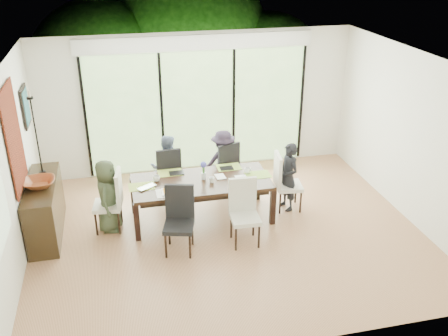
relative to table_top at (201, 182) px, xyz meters
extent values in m
cube|color=#935A3A|center=(0.32, -0.51, -0.67)|extent=(6.00, 5.00, 0.01)
cube|color=white|center=(0.32, -0.51, 2.04)|extent=(6.00, 5.00, 0.01)
cube|color=white|center=(0.32, 2.00, 0.69)|extent=(6.00, 0.02, 2.70)
cube|color=beige|center=(0.32, -3.02, 0.69)|extent=(6.00, 0.02, 2.70)
cube|color=beige|center=(-2.69, -0.51, 0.69)|extent=(0.02, 5.00, 2.70)
cube|color=beige|center=(3.33, -0.51, 0.69)|extent=(0.02, 5.00, 2.70)
cube|color=#598C3F|center=(0.32, 1.96, 0.54)|extent=(4.20, 0.02, 2.30)
cube|color=white|center=(0.32, 1.95, 1.84)|extent=(4.40, 0.06, 0.28)
cube|color=black|center=(-1.78, 1.95, 0.54)|extent=(0.05, 0.04, 2.30)
cube|color=black|center=(-0.38, 1.95, 0.54)|extent=(0.05, 0.04, 2.30)
cube|color=black|center=(1.02, 1.95, 0.54)|extent=(0.05, 0.04, 2.30)
cube|color=black|center=(2.42, 1.95, 0.54)|extent=(0.05, 0.04, 2.30)
cube|color=brown|center=(0.32, 2.89, -0.71)|extent=(6.00, 1.80, 0.10)
cube|color=brown|center=(0.32, 3.69, -0.11)|extent=(6.00, 0.08, 0.06)
sphere|color=#14380F|center=(-1.48, 4.69, 0.78)|extent=(3.20, 3.20, 3.20)
sphere|color=#14380F|center=(0.72, 5.29, 1.14)|extent=(4.00, 4.00, 4.00)
sphere|color=#14380F|center=(2.52, 4.49, 0.60)|extent=(2.80, 2.80, 2.80)
sphere|color=#14380F|center=(-0.28, 5.99, 0.96)|extent=(3.60, 3.60, 3.60)
cube|color=black|center=(0.00, 0.00, 0.00)|extent=(2.21, 1.01, 0.06)
cube|color=black|center=(0.00, 0.00, -0.08)|extent=(2.03, 0.83, 0.09)
cube|color=black|center=(-1.08, -0.43, -0.35)|extent=(0.08, 0.08, 0.64)
cube|color=black|center=(1.08, -0.43, -0.35)|extent=(0.08, 0.08, 0.64)
cube|color=black|center=(-1.08, 0.43, -0.35)|extent=(0.08, 0.08, 0.64)
cube|color=black|center=(1.08, 0.43, -0.35)|extent=(0.08, 0.08, 0.64)
imported|color=#3C4930|center=(-1.48, 0.00, -0.07)|extent=(0.48, 0.62, 1.19)
imported|color=black|center=(1.48, 0.00, -0.07)|extent=(0.48, 0.62, 1.19)
imported|color=slate|center=(-0.45, 0.83, -0.07)|extent=(0.59, 0.41, 1.19)
imported|color=#271E2D|center=(0.55, 0.83, -0.07)|extent=(0.56, 0.35, 1.19)
cube|color=olive|center=(-0.95, 0.00, 0.03)|extent=(0.41, 0.29, 0.01)
cube|color=#86AE3E|center=(0.95, 0.00, 0.03)|extent=(0.41, 0.29, 0.01)
cube|color=#8EA23A|center=(-0.45, 0.40, 0.03)|extent=(0.41, 0.29, 0.01)
cube|color=#91B641|center=(0.55, 0.40, 0.03)|extent=(0.41, 0.29, 0.01)
cube|color=white|center=(-0.55, -0.30, 0.03)|extent=(0.41, 0.29, 0.01)
cube|color=black|center=(-0.35, 0.35, 0.04)|extent=(0.24, 0.17, 0.01)
cube|color=black|center=(0.50, 0.35, 0.04)|extent=(0.22, 0.16, 0.01)
cube|color=white|center=(0.70, -0.05, 0.03)|extent=(0.28, 0.20, 0.00)
cube|color=white|center=(-0.55, -0.30, 0.04)|extent=(0.24, 0.24, 0.02)
cube|color=orange|center=(-0.55, -0.30, 0.06)|extent=(0.18, 0.18, 0.01)
cylinder|color=silver|center=(0.05, 0.05, 0.08)|extent=(0.07, 0.07, 0.11)
cylinder|color=#337226|center=(0.05, 0.05, 0.19)|extent=(0.04, 0.04, 0.15)
sphere|color=#4B4CBD|center=(0.05, 0.05, 0.29)|extent=(0.10, 0.10, 0.10)
imported|color=silver|center=(-0.85, -0.10, 0.04)|extent=(0.36, 0.33, 0.02)
imported|color=white|center=(-0.70, 0.15, 0.07)|extent=(0.16, 0.16, 0.09)
imported|color=white|center=(0.15, -0.10, 0.07)|extent=(0.11, 0.11, 0.08)
imported|color=white|center=(0.80, 0.10, 0.07)|extent=(0.16, 0.16, 0.09)
imported|color=white|center=(0.25, 0.05, 0.04)|extent=(0.16, 0.22, 0.02)
cube|color=black|center=(-2.44, 0.10, -0.23)|extent=(0.44, 1.55, 0.87)
imported|color=brown|center=(-2.44, 0.00, 0.26)|extent=(0.46, 0.46, 0.11)
cylinder|color=black|center=(-2.44, 0.45, 0.23)|extent=(0.10, 0.10, 0.04)
cylinder|color=black|center=(-2.44, 0.45, 0.84)|extent=(0.02, 0.02, 1.21)
cylinder|color=black|center=(-2.44, 0.45, 1.44)|extent=(0.10, 0.10, 0.03)
cylinder|color=silver|center=(-2.44, 0.45, 1.50)|extent=(0.03, 0.03, 0.10)
cube|color=maroon|center=(-2.65, -0.11, 1.04)|extent=(0.02, 1.00, 1.50)
cube|color=black|center=(-2.65, 1.19, 1.09)|extent=(0.03, 0.55, 0.65)
cube|color=#1B5058|center=(-2.63, 1.19, 1.09)|extent=(0.01, 0.45, 0.55)
camera|label=1|loc=(-1.25, -7.06, 3.60)|focal=40.00mm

